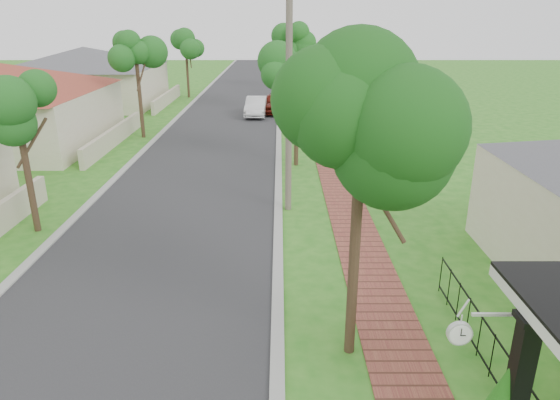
% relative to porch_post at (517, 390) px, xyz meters
% --- Properties ---
extents(road, '(7.00, 120.00, 0.02)m').
position_rel_porch_post_xyz_m(road, '(-7.55, 21.00, -1.12)').
color(road, '#28282B').
rests_on(road, ground).
extents(kerb_right, '(0.30, 120.00, 0.10)m').
position_rel_porch_post_xyz_m(kerb_right, '(-3.90, 21.00, -1.12)').
color(kerb_right, '#9E9E99').
rests_on(kerb_right, ground).
extents(kerb_left, '(0.30, 120.00, 0.10)m').
position_rel_porch_post_xyz_m(kerb_left, '(-11.20, 21.00, -1.12)').
color(kerb_left, '#9E9E99').
rests_on(kerb_left, ground).
extents(sidewalk, '(1.50, 120.00, 0.03)m').
position_rel_porch_post_xyz_m(sidewalk, '(-1.30, 21.00, -1.12)').
color(sidewalk, '#93503A').
rests_on(sidewalk, ground).
extents(porch_post, '(0.48, 0.48, 2.52)m').
position_rel_porch_post_xyz_m(porch_post, '(0.00, 0.00, 0.00)').
color(porch_post, black).
rests_on(porch_post, ground).
extents(picket_fence, '(0.03, 8.02, 1.00)m').
position_rel_porch_post_xyz_m(picket_fence, '(0.35, 1.00, -0.59)').
color(picket_fence, black).
rests_on(picket_fence, ground).
extents(street_trees, '(10.70, 37.65, 5.89)m').
position_rel_porch_post_xyz_m(street_trees, '(-7.42, 27.84, 3.42)').
color(street_trees, '#382619').
rests_on(street_trees, ground).
extents(far_house_grey, '(15.56, 15.56, 4.60)m').
position_rel_porch_post_xyz_m(far_house_grey, '(-19.52, 35.00, 1.22)').
color(far_house_grey, beige).
rests_on(far_house_grey, ground).
extents(parked_car_red, '(2.54, 4.48, 1.44)m').
position_rel_porch_post_xyz_m(parked_car_red, '(-4.28, 31.22, -0.40)').
color(parked_car_red, '#5B150D').
rests_on(parked_car_red, ground).
extents(parked_car_white, '(1.60, 4.16, 1.35)m').
position_rel_porch_post_xyz_m(parked_car_white, '(-5.55, 29.89, -0.44)').
color(parked_car_white, silver).
rests_on(parked_car_white, ground).
extents(near_tree, '(2.34, 2.34, 5.99)m').
position_rel_porch_post_xyz_m(near_tree, '(-2.35, 2.50, 3.66)').
color(near_tree, '#382619').
rests_on(near_tree, ground).
extents(utility_pole, '(1.20, 0.24, 8.31)m').
position_rel_porch_post_xyz_m(utility_pole, '(-3.53, 11.00, 3.09)').
color(utility_pole, '#6C5E54').
rests_on(utility_pole, ground).
extents(station_clock, '(1.06, 0.13, 0.59)m').
position_rel_porch_post_xyz_m(station_clock, '(-0.86, 0.40, 0.83)').
color(station_clock, silver).
rests_on(station_clock, ground).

